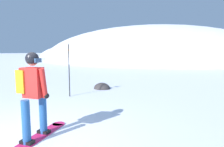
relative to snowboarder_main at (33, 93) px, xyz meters
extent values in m
plane|color=white|center=(-0.13, -0.40, -0.92)|extent=(300.00, 300.00, 0.00)
ellipsoid|color=silver|center=(-10.54, 33.78, -0.92)|extent=(41.75, 37.57, 12.85)
ellipsoid|color=silver|center=(-33.33, 43.10, -0.92)|extent=(29.83, 26.84, 8.09)
cube|color=#D11E5B|center=(0.03, 0.01, -0.91)|extent=(0.65, 1.58, 0.02)
cylinder|color=#D11E5B|center=(-0.16, 0.76, -0.91)|extent=(0.28, 0.28, 0.02)
cube|color=black|center=(-0.03, 0.24, -0.86)|extent=(0.28, 0.20, 0.06)
cube|color=black|center=(0.09, -0.23, -0.86)|extent=(0.28, 0.20, 0.06)
cylinder|color=#235699|center=(-0.03, 0.24, -0.48)|extent=(0.15, 0.15, 0.82)
cylinder|color=#235699|center=(0.09, -0.23, -0.48)|extent=(0.15, 0.15, 0.82)
cube|color=red|center=(0.03, 0.01, 0.22)|extent=(0.40, 0.30, 0.58)
cylinder|color=red|center=(-0.19, -0.05, 0.22)|extent=(0.14, 0.20, 0.57)
cylinder|color=red|center=(0.25, 0.06, 0.22)|extent=(0.14, 0.20, 0.57)
sphere|color=black|center=(-0.22, -0.02, -0.03)|extent=(0.11, 0.11, 0.11)
sphere|color=black|center=(0.26, 0.11, -0.03)|extent=(0.11, 0.11, 0.11)
cube|color=orange|center=(-0.16, -0.04, 0.24)|extent=(0.24, 0.32, 0.44)
cube|color=orange|center=(-0.26, -0.07, 0.16)|extent=(0.11, 0.21, 0.20)
sphere|color=tan|center=(0.03, 0.01, 0.64)|extent=(0.21, 0.21, 0.21)
sphere|color=black|center=(0.03, 0.01, 0.67)|extent=(0.25, 0.25, 0.25)
cube|color=navy|center=(0.16, 0.04, 0.64)|extent=(0.07, 0.17, 0.08)
cylinder|color=black|center=(-1.96, 2.97, 0.06)|extent=(0.04, 0.04, 1.95)
cylinder|color=orange|center=(-1.96, 2.97, 0.85)|extent=(0.20, 0.20, 0.02)
cone|color=black|center=(-1.96, 2.97, 1.07)|extent=(0.04, 0.04, 0.08)
ellipsoid|color=#383333|center=(-1.76, 4.85, -0.92)|extent=(0.79, 0.67, 0.56)
camera|label=1|loc=(3.20, -2.23, 0.81)|focal=30.42mm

